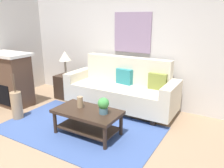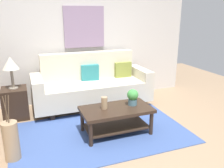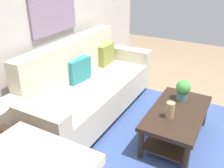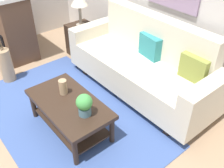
{
  "view_description": "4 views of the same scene",
  "coord_description": "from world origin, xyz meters",
  "px_view_note": "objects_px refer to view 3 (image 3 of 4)",
  "views": [
    {
      "loc": [
        2.27,
        -2.28,
        1.89
      ],
      "look_at": [
        0.26,
        1.18,
        0.69
      ],
      "focal_mm": 35.98,
      "sensor_mm": 36.0,
      "label": 1
    },
    {
      "loc": [
        -1.04,
        -2.73,
        1.86
      ],
      "look_at": [
        0.37,
        1.0,
        0.65
      ],
      "focal_mm": 37.83,
      "sensor_mm": 36.0,
      "label": 2
    },
    {
      "loc": [
        -2.32,
        -0.09,
        2.01
      ],
      "look_at": [
        0.02,
        1.19,
        0.69
      ],
      "focal_mm": 40.1,
      "sensor_mm": 36.0,
      "label": 3
    },
    {
      "loc": [
        2.32,
        -0.65,
        2.36
      ],
      "look_at": [
        0.4,
        0.94,
        0.55
      ],
      "focal_mm": 41.33,
      "sensor_mm": 36.0,
      "label": 4
    }
  ],
  "objects_px": {
    "throw_pillow_olive": "(106,54)",
    "potted_plant_tabletop": "(183,89)",
    "framed_painting": "(53,0)",
    "couch": "(87,88)",
    "coffee_table": "(177,119)",
    "throw_pillow_teal": "(79,70)",
    "side_table": "(6,167)",
    "tabletop_vase": "(170,110)"
  },
  "relations": [
    {
      "from": "throw_pillow_olive",
      "to": "potted_plant_tabletop",
      "type": "xyz_separation_m",
      "value": [
        -0.4,
        -1.34,
        -0.11
      ]
    },
    {
      "from": "framed_painting",
      "to": "couch",
      "type": "bearing_deg",
      "value": -90.0
    },
    {
      "from": "framed_painting",
      "to": "coffee_table",
      "type": "bearing_deg",
      "value": -88.82
    },
    {
      "from": "potted_plant_tabletop",
      "to": "throw_pillow_teal",
      "type": "bearing_deg",
      "value": 103.73
    },
    {
      "from": "coffee_table",
      "to": "side_table",
      "type": "height_order",
      "value": "side_table"
    },
    {
      "from": "throw_pillow_teal",
      "to": "tabletop_vase",
      "type": "distance_m",
      "value": 1.34
    },
    {
      "from": "throw_pillow_olive",
      "to": "coffee_table",
      "type": "distance_m",
      "value": 1.58
    },
    {
      "from": "couch",
      "to": "throw_pillow_olive",
      "type": "xyz_separation_m",
      "value": [
        0.73,
        0.13,
        0.25
      ]
    },
    {
      "from": "throw_pillow_teal",
      "to": "tabletop_vase",
      "type": "bearing_deg",
      "value": -96.24
    },
    {
      "from": "throw_pillow_teal",
      "to": "throw_pillow_olive",
      "type": "relative_size",
      "value": 1.0
    },
    {
      "from": "throw_pillow_teal",
      "to": "tabletop_vase",
      "type": "relative_size",
      "value": 1.91
    },
    {
      "from": "couch",
      "to": "side_table",
      "type": "bearing_deg",
      "value": -177.96
    },
    {
      "from": "throw_pillow_teal",
      "to": "coffee_table",
      "type": "xyz_separation_m",
      "value": [
        0.04,
        -1.37,
        -0.37
      ]
    },
    {
      "from": "potted_plant_tabletop",
      "to": "framed_painting",
      "type": "xyz_separation_m",
      "value": [
        -0.33,
        1.68,
        1.0
      ]
    },
    {
      "from": "throw_pillow_olive",
      "to": "framed_painting",
      "type": "height_order",
      "value": "framed_painting"
    },
    {
      "from": "coffee_table",
      "to": "tabletop_vase",
      "type": "relative_size",
      "value": 5.85
    },
    {
      "from": "side_table",
      "to": "framed_painting",
      "type": "distance_m",
      "value": 2.02
    },
    {
      "from": "couch",
      "to": "potted_plant_tabletop",
      "type": "height_order",
      "value": "couch"
    },
    {
      "from": "couch",
      "to": "framed_painting",
      "type": "bearing_deg",
      "value": 90.0
    },
    {
      "from": "coffee_table",
      "to": "throw_pillow_teal",
      "type": "bearing_deg",
      "value": 91.47
    },
    {
      "from": "couch",
      "to": "throw_pillow_teal",
      "type": "relative_size",
      "value": 6.46
    },
    {
      "from": "throw_pillow_teal",
      "to": "throw_pillow_olive",
      "type": "bearing_deg",
      "value": 0.0
    },
    {
      "from": "couch",
      "to": "potted_plant_tabletop",
      "type": "bearing_deg",
      "value": -74.92
    },
    {
      "from": "throw_pillow_olive",
      "to": "coffee_table",
      "type": "bearing_deg",
      "value": -116.88
    },
    {
      "from": "couch",
      "to": "tabletop_vase",
      "type": "distance_m",
      "value": 1.21
    },
    {
      "from": "potted_plant_tabletop",
      "to": "side_table",
      "type": "height_order",
      "value": "potted_plant_tabletop"
    },
    {
      "from": "coffee_table",
      "to": "side_table",
      "type": "xyz_separation_m",
      "value": [
        -1.5,
        1.2,
        -0.03
      ]
    },
    {
      "from": "tabletop_vase",
      "to": "framed_painting",
      "type": "distance_m",
      "value": 1.97
    },
    {
      "from": "framed_painting",
      "to": "tabletop_vase",
      "type": "bearing_deg",
      "value": -94.97
    },
    {
      "from": "couch",
      "to": "throw_pillow_olive",
      "type": "relative_size",
      "value": 6.46
    },
    {
      "from": "side_table",
      "to": "coffee_table",
      "type": "bearing_deg",
      "value": -38.62
    },
    {
      "from": "tabletop_vase",
      "to": "framed_painting",
      "type": "height_order",
      "value": "framed_painting"
    },
    {
      "from": "side_table",
      "to": "framed_painting",
      "type": "height_order",
      "value": "framed_painting"
    },
    {
      "from": "throw_pillow_olive",
      "to": "framed_painting",
      "type": "bearing_deg",
      "value": 155.0
    },
    {
      "from": "couch",
      "to": "framed_painting",
      "type": "xyz_separation_m",
      "value": [
        -0.0,
        0.47,
        1.14
      ]
    },
    {
      "from": "couch",
      "to": "side_table",
      "type": "height_order",
      "value": "couch"
    },
    {
      "from": "throw_pillow_teal",
      "to": "framed_painting",
      "type": "height_order",
      "value": "framed_painting"
    },
    {
      "from": "coffee_table",
      "to": "side_table",
      "type": "distance_m",
      "value": 1.92
    },
    {
      "from": "couch",
      "to": "throw_pillow_teal",
      "type": "height_order",
      "value": "couch"
    },
    {
      "from": "throw_pillow_teal",
      "to": "side_table",
      "type": "distance_m",
      "value": 1.53
    },
    {
      "from": "throw_pillow_teal",
      "to": "throw_pillow_olive",
      "type": "height_order",
      "value": "same"
    },
    {
      "from": "couch",
      "to": "coffee_table",
      "type": "distance_m",
      "value": 1.25
    }
  ]
}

